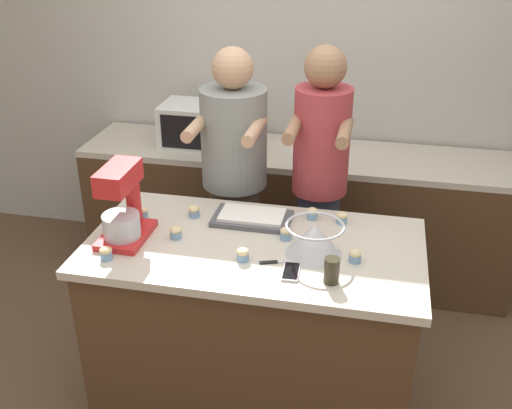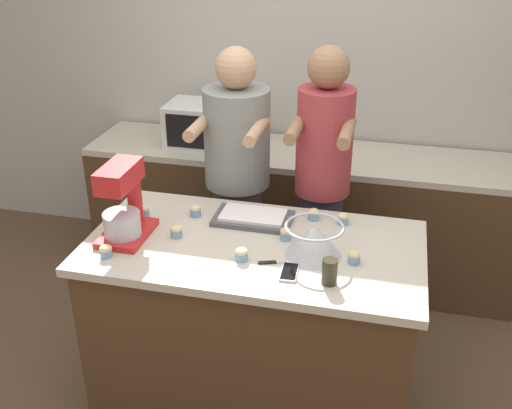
{
  "view_description": "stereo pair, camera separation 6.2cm",
  "coord_description": "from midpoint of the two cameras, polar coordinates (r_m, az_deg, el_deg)",
  "views": [
    {
      "loc": [
        0.51,
        -2.31,
        2.31
      ],
      "look_at": [
        0.0,
        0.04,
        1.11
      ],
      "focal_mm": 42.0,
      "sensor_mm": 36.0,
      "label": 1
    },
    {
      "loc": [
        0.57,
        -2.3,
        2.31
      ],
      "look_at": [
        0.0,
        0.04,
        1.11
      ],
      "focal_mm": 42.0,
      "sensor_mm": 36.0,
      "label": 2
    }
  ],
  "objects": [
    {
      "name": "ground_plane",
      "position": [
        3.31,
        0.39,
        -17.7
      ],
      "size": [
        16.0,
        16.0,
        0.0
      ],
      "primitive_type": "plane",
      "color": "brown"
    },
    {
      "name": "back_wall",
      "position": [
        4.08,
        5.81,
        12.85
      ],
      "size": [
        10.0,
        0.06,
        2.7
      ],
      "color": "#B2ADA3",
      "rests_on": "ground_plane"
    },
    {
      "name": "island_counter",
      "position": [
        3.0,
        0.42,
        -11.34
      ],
      "size": [
        1.54,
        0.82,
        0.93
      ],
      "color": "#4C331E",
      "rests_on": "ground_plane"
    },
    {
      "name": "back_counter",
      "position": [
        4.08,
        4.51,
        -0.78
      ],
      "size": [
        2.8,
        0.6,
        0.89
      ],
      "color": "#4C331E",
      "rests_on": "ground_plane"
    },
    {
      "name": "person_left",
      "position": [
        3.38,
        -1.24,
        1.43
      ],
      "size": [
        0.37,
        0.52,
        1.67
      ],
      "color": "brown",
      "rests_on": "ground_plane"
    },
    {
      "name": "person_right",
      "position": [
        3.28,
        6.81,
        1.2
      ],
      "size": [
        0.32,
        0.49,
        1.7
      ],
      "color": "#33384C",
      "rests_on": "ground_plane"
    },
    {
      "name": "stand_mixer",
      "position": [
        2.78,
        -11.87,
        -0.12
      ],
      "size": [
        0.2,
        0.3,
        0.36
      ],
      "color": "red",
      "rests_on": "island_counter"
    },
    {
      "name": "mixing_bowl",
      "position": [
        2.63,
        6.2,
        -3.34
      ],
      "size": [
        0.26,
        0.26,
        0.15
      ],
      "color": "#BCBCC1",
      "rests_on": "island_counter"
    },
    {
      "name": "baking_tray",
      "position": [
        2.93,
        0.33,
        -1.24
      ],
      "size": [
        0.38,
        0.22,
        0.04
      ],
      "color": "#4C4C51",
      "rests_on": "island_counter"
    },
    {
      "name": "microwave_oven",
      "position": [
        3.97,
        -3.97,
        7.6
      ],
      "size": [
        0.56,
        0.34,
        0.27
      ],
      "color": "silver",
      "rests_on": "back_counter"
    },
    {
      "name": "cell_phone",
      "position": [
        2.54,
        3.9,
        -6.45
      ],
      "size": [
        0.08,
        0.15,
        0.01
      ],
      "color": "silver",
      "rests_on": "island_counter"
    },
    {
      "name": "drinking_glass",
      "position": [
        2.46,
        7.74,
        -6.36
      ],
      "size": [
        0.06,
        0.06,
        0.11
      ],
      "color": "#332D1E",
      "rests_on": "island_counter"
    },
    {
      "name": "knife",
      "position": [
        2.61,
        2.98,
        -5.5
      ],
      "size": [
        0.21,
        0.09,
        0.01
      ],
      "color": "#BCBCC1",
      "rests_on": "island_counter"
    },
    {
      "name": "cupcake_0",
      "position": [
        2.61,
        -0.69,
        -4.75
      ],
      "size": [
        0.06,
        0.06,
        0.06
      ],
      "color": "#759EC6",
      "rests_on": "island_counter"
    },
    {
      "name": "cupcake_1",
      "position": [
        2.77,
        3.51,
        -2.79
      ],
      "size": [
        0.06,
        0.06,
        0.06
      ],
      "color": "#759EC6",
      "rests_on": "island_counter"
    },
    {
      "name": "cupcake_2",
      "position": [
        2.93,
        8.88,
        -1.33
      ],
      "size": [
        0.06,
        0.06,
        0.06
      ],
      "color": "#759EC6",
      "rests_on": "island_counter"
    },
    {
      "name": "cupcake_3",
      "position": [
        2.98,
        -5.21,
        -0.57
      ],
      "size": [
        0.06,
        0.06,
        0.06
      ],
      "color": "#759EC6",
      "rests_on": "island_counter"
    },
    {
      "name": "cupcake_4",
      "position": [
        3.01,
        -10.05,
        -0.6
      ],
      "size": [
        0.06,
        0.06,
        0.06
      ],
      "color": "#759EC6",
      "rests_on": "island_counter"
    },
    {
      "name": "cupcake_5",
      "position": [
        2.7,
        -13.48,
        -4.33
      ],
      "size": [
        0.06,
        0.06,
        0.06
      ],
      "color": "#759EC6",
      "rests_on": "island_counter"
    },
    {
      "name": "cupcake_6",
      "position": [
        2.95,
        6.09,
        -0.91
      ],
      "size": [
        0.06,
        0.06,
        0.06
      ],
      "color": "#759EC6",
      "rests_on": "island_counter"
    },
    {
      "name": "cupcake_7",
      "position": [
        2.63,
        10.0,
        -4.95
      ],
      "size": [
        0.06,
        0.06,
        0.06
      ],
      "color": "#759EC6",
      "rests_on": "island_counter"
    },
    {
      "name": "cupcake_8",
      "position": [
        2.8,
        -6.99,
        -2.54
      ],
      "size": [
        0.06,
        0.06,
        0.06
      ],
      "color": "#759EC6",
      "rests_on": "island_counter"
    }
  ]
}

